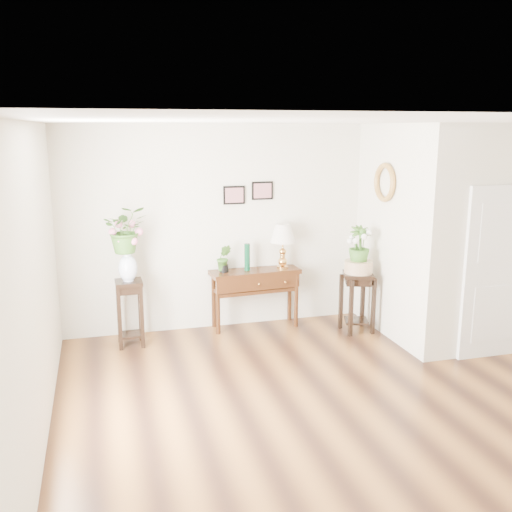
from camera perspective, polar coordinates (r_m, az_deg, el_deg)
name	(u,v)px	position (r m, az deg, el deg)	size (l,w,h in m)	color
floor	(361,406)	(6.04, 10.47, -14.54)	(6.00, 5.50, 0.02)	brown
ceiling	(374,121)	(5.38, 11.68, 13.07)	(6.00, 5.50, 0.02)	white
wall_back	(279,225)	(8.04, 2.31, 3.07)	(6.00, 0.02, 2.80)	beige
wall_left	(32,296)	(5.01, -21.46, -3.72)	(0.02, 5.50, 2.80)	beige
partition	(450,230)	(8.10, 18.81, 2.47)	(1.80, 1.95, 2.80)	beige
door	(497,273)	(7.38, 22.95, -1.58)	(0.90, 0.05, 2.10)	silver
art_print_left	(234,195)	(7.79, -2.20, 6.10)	(0.30, 0.02, 0.25)	black
art_print_right	(262,191)	(7.88, 0.64, 6.55)	(0.30, 0.02, 0.25)	black
wall_ornament	(385,183)	(7.63, 12.73, 7.18)	(0.51, 0.51, 0.07)	#AA6E3C
console_table	(255,298)	(7.99, -0.10, -4.26)	(1.24, 0.41, 0.83)	#351A11
table_lamp	(283,243)	(7.91, 2.69, 1.26)	(0.36, 0.36, 0.63)	#D99F50
green_vase	(247,258)	(7.81, -0.89, -0.23)	(0.08, 0.08, 0.37)	#093C22
potted_plant	(224,259)	(7.73, -3.24, -0.30)	(0.20, 0.16, 0.36)	#396B24
plant_stand_a	(130,313)	(7.49, -12.47, -5.61)	(0.33, 0.33, 0.86)	black
porcelain_vase	(128,263)	(7.31, -12.72, -0.73)	(0.24, 0.24, 0.41)	white
lily_arrangement	(126,226)	(7.22, -12.90, 2.92)	(0.53, 0.46, 0.59)	#396B24
plant_stand_b	(357,302)	(7.94, 10.07, -4.56)	(0.39, 0.39, 0.83)	black
ceramic_bowl	(358,267)	(7.81, 10.21, -1.10)	(0.38, 0.38, 0.17)	#B7A690
narcissus	(359,245)	(7.75, 10.29, 1.06)	(0.29, 0.29, 0.52)	#396B24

